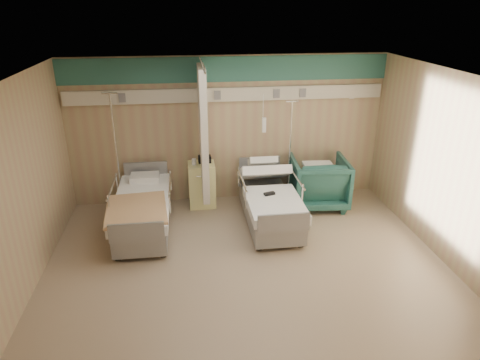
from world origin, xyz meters
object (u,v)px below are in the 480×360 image
Objects in this scene: bedside_cabinet at (202,185)px; visitor_armchair at (318,182)px; iv_stand_right at (288,181)px; bed_right at (270,207)px; iv_stand_left at (121,187)px; bed_left at (143,214)px.

visitor_armchair reaches higher than bedside_cabinet.
bedside_cabinet is at bearing 179.44° from iv_stand_right.
visitor_armchair reaches higher than bed_right.
iv_stand_left is (-1.53, 0.02, 0.03)m from bedside_cabinet.
bed_left is 2.04× the size of visitor_armchair.
visitor_armchair is at bearing 29.30° from bed_right.
bed_right is 1.24m from visitor_armchair.
iv_stand_right is (-0.52, 0.28, -0.07)m from visitor_armchair.
iv_stand_left is (-3.75, 0.32, -0.02)m from visitor_armchair.
bed_right is 1.00× the size of bed_left.
iv_stand_right is at bearing -0.56° from bedside_cabinet.
bed_left is 2.89m from iv_stand_right.
visitor_armchair is at bearing 10.40° from bed_left.
bed_left is at bearing -162.19° from iv_stand_right.
bed_right is 1.08× the size of iv_stand_right.
iv_stand_left is at bearing 117.48° from bed_left.
visitor_armchair is (2.22, -0.30, 0.06)m from bedside_cabinet.
iv_stand_right is at bearing -0.70° from iv_stand_left.
bed_left is at bearing -139.40° from bedside_cabinet.
visitor_armchair is (3.27, 0.60, 0.17)m from bed_left.
iv_stand_left reaches higher than bed_right.
bed_right is 2.04× the size of visitor_armchair.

